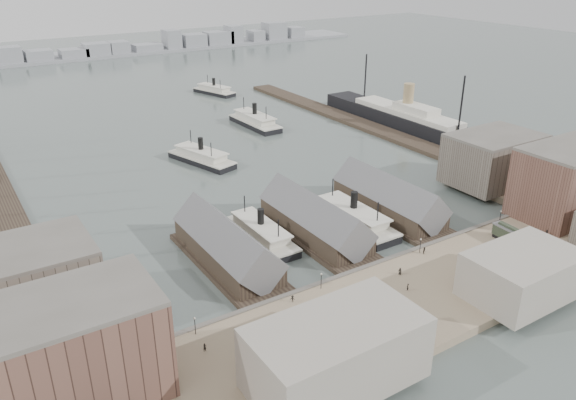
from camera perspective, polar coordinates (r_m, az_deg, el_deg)
ground at (r=139.34m, az=6.70°, el=-6.48°), size 900.00×900.00×0.00m
quay at (r=126.50m, az=12.48°, el=-9.85°), size 180.00×30.00×2.00m
seawall at (r=135.38m, az=8.11°, el=-6.98°), size 180.00×1.20×2.30m
east_wharf at (r=249.34m, az=7.77°, el=7.55°), size 10.00×180.00×1.60m
ferry_shed_west at (r=137.10m, az=-6.23°, el=-4.77°), size 14.00×42.00×12.60m
ferry_shed_center at (r=148.90m, az=2.72°, el=-2.20°), size 14.00×42.00×12.60m
ferry_shed_east at (r=164.00m, az=10.18°, el=-0.02°), size 14.00×42.00×12.60m
warehouse_west_front at (r=99.65m, az=-22.14°, el=-14.56°), size 32.00×18.00×18.00m
warehouse_west_back at (r=125.94m, az=-24.88°, el=-7.59°), size 26.00×20.00×14.00m
warehouse_east_front at (r=174.68m, az=26.62°, el=1.67°), size 30.00×18.00×19.00m
warehouse_east_back at (r=190.71m, az=20.09°, el=3.89°), size 28.00×20.00×15.00m
street_bldg_center at (r=130.94m, az=22.74°, el=-6.97°), size 24.00×16.00×10.00m
street_bldg_west at (r=98.65m, az=4.89°, el=-15.22°), size 30.00×16.00×12.00m
lamp_post_far_w at (r=112.05m, az=-9.45°, el=-12.18°), size 0.44×0.44×3.92m
lamp_post_near_w at (r=124.21m, az=3.40°, el=-7.91°), size 0.44×0.44×3.92m
lamp_post_near_e at (r=141.78m, az=13.32°, el=-4.26°), size 0.44×0.44×3.92m
lamp_post_far_e at (r=163.02m, az=20.79°, el=-1.40°), size 0.44×0.44×3.92m
far_shore at (r=437.70m, az=-22.88°, el=13.41°), size 500.00×40.00×15.72m
ferry_docked_west at (r=148.22m, az=-2.76°, el=-3.35°), size 8.17×27.24×9.73m
ferry_docked_east at (r=156.86m, az=6.64°, el=-1.78°), size 9.13×30.42×10.86m
ferry_open_near at (r=205.37m, az=-8.78°, el=4.36°), size 16.23×29.56×10.11m
ferry_open_mid at (r=247.73m, az=-3.39°, el=8.05°), size 10.16×30.90×10.93m
ferry_open_far at (r=309.25m, az=-7.51°, el=11.01°), size 15.07×26.55×9.09m
ocean_steamer at (r=249.57m, az=11.98°, el=8.07°), size 13.28×97.02×19.40m
tram at (r=153.54m, az=21.76°, el=-3.45°), size 3.43×10.99×3.86m
horse_cart_left at (r=107.78m, az=-2.89°, el=-14.75°), size 4.80×2.01×1.65m
horse_cart_center at (r=125.21m, az=8.54°, el=-8.92°), size 4.93×2.26×1.51m
horse_cart_right at (r=141.30m, az=22.12°, el=-6.50°), size 4.75×2.49×1.47m
pedestrian_0 at (r=108.78m, az=-8.45°, el=-14.60°), size 0.63×0.47×1.69m
pedestrian_1 at (r=105.45m, az=-1.24°, el=-15.76°), size 0.88×0.96×1.60m
pedestrian_2 at (r=120.64m, az=0.46°, el=-10.00°), size 1.20×1.10×1.62m
pedestrian_3 at (r=119.89m, az=10.28°, el=-10.66°), size 0.85×1.07×1.70m
pedestrian_4 at (r=132.57m, az=11.31°, el=-7.10°), size 0.87×0.98×1.68m
pedestrian_5 at (r=127.09m, az=12.06°, el=-8.64°), size 0.74×0.64×1.70m
pedestrian_6 at (r=142.43m, az=13.70°, el=-5.00°), size 1.06×0.96×1.79m
pedestrian_7 at (r=148.08m, az=21.83°, el=-4.98°), size 1.08×1.27×1.71m
pedestrian_8 at (r=158.38m, az=21.38°, el=-2.97°), size 1.10×0.52×1.82m
pedestrian_9 at (r=161.88m, az=24.79°, el=-3.02°), size 0.88×0.65×1.66m
pedestrian_10 at (r=121.61m, az=10.30°, el=-10.10°), size 1.08×1.29×1.73m
pedestrian_11 at (r=109.28m, az=-15.41°, el=-15.14°), size 1.20×1.07×1.61m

